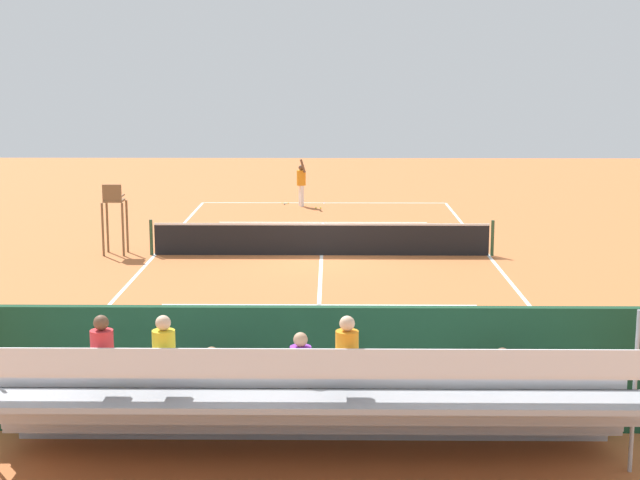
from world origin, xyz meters
TOP-DOWN VIEW (x-y plane):
  - ground_plane at (0.00, 0.00)m, footprint 60.00×60.00m
  - court_line_markings at (0.00, -0.04)m, footprint 10.10×22.20m
  - tennis_net at (0.00, 0.00)m, footprint 10.30×0.10m
  - backdrop_wall at (0.00, 14.00)m, footprint 18.00×0.16m
  - bleacher_stand at (0.05, 15.37)m, footprint 9.06×2.40m
  - umpire_chair at (6.20, -0.06)m, footprint 0.67×0.67m
  - courtside_bench at (-1.94, 13.27)m, footprint 1.80×0.40m
  - equipment_bag at (-0.49, 13.40)m, footprint 0.90×0.36m
  - tennis_player at (0.91, -10.02)m, footprint 0.46×0.56m
  - tennis_racket at (1.60, -10.80)m, footprint 0.31×0.57m
  - tennis_ball_near at (0.31, -9.41)m, footprint 0.07×0.07m
  - tennis_ball_far at (0.13, -9.40)m, footprint 0.07×0.07m

SIDE VIEW (x-z plane):
  - ground_plane at x=0.00m, z-range 0.00..0.00m
  - court_line_markings at x=0.00m, z-range 0.00..0.01m
  - tennis_racket at x=1.60m, z-range 0.00..0.03m
  - tennis_ball_near at x=0.31m, z-range 0.00..0.07m
  - tennis_ball_far at x=0.13m, z-range 0.00..0.07m
  - equipment_bag at x=-0.49m, z-range 0.00..0.36m
  - tennis_net at x=0.00m, z-range -0.03..1.04m
  - courtside_bench at x=-1.94m, z-range 0.09..1.02m
  - bleacher_stand at x=0.05m, z-range -0.30..2.18m
  - backdrop_wall at x=0.00m, z-range 0.00..2.00m
  - tennis_player at x=0.91m, z-range 0.05..1.98m
  - umpire_chair at x=6.20m, z-range 0.24..2.38m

